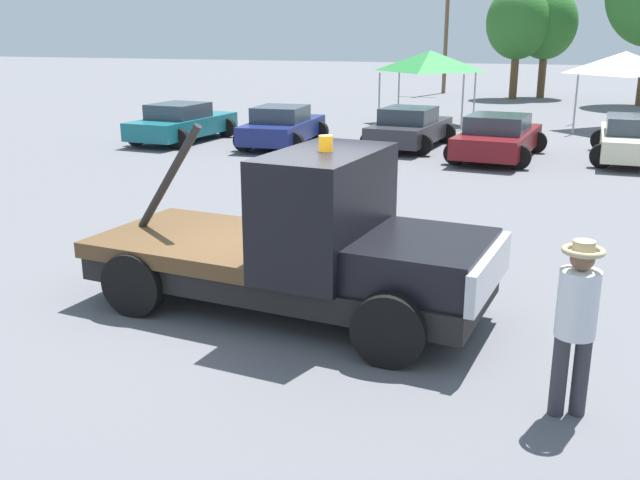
# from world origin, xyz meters

# --- Properties ---
(ground_plane) EXTENTS (160.00, 160.00, 0.00)m
(ground_plane) POSITION_xyz_m (0.00, 0.00, 0.00)
(ground_plane) COLOR slate
(tow_truck) EXTENTS (5.72, 2.71, 2.51)m
(tow_truck) POSITION_xyz_m (0.34, -0.03, 0.95)
(tow_truck) COLOR black
(tow_truck) RESTS_ON ground
(person_near_truck) EXTENTS (0.41, 0.41, 1.83)m
(person_near_truck) POSITION_xyz_m (3.75, -1.69, 1.08)
(person_near_truck) COLOR #38383D
(person_near_truck) RESTS_ON ground
(parked_car_teal) EXTENTS (2.60, 4.59, 1.34)m
(parked_car_teal) POSITION_xyz_m (-9.36, 13.31, 0.65)
(parked_car_teal) COLOR #196670
(parked_car_teal) RESTS_ON ground
(parked_car_navy) EXTENTS (2.55, 4.41, 1.34)m
(parked_car_navy) POSITION_xyz_m (-5.68, 13.58, 0.65)
(parked_car_navy) COLOR navy
(parked_car_navy) RESTS_ON ground
(parked_car_charcoal) EXTENTS (2.60, 4.35, 1.34)m
(parked_car_charcoal) POSITION_xyz_m (-1.57, 14.63, 0.65)
(parked_car_charcoal) COLOR #2D2D33
(parked_car_charcoal) RESTS_ON ground
(parked_car_maroon) EXTENTS (2.75, 4.71, 1.34)m
(parked_car_maroon) POSITION_xyz_m (1.41, 13.42, 0.65)
(parked_car_maroon) COLOR maroon
(parked_car_maroon) RESTS_ON ground
(parked_car_cream) EXTENTS (2.55, 4.89, 1.34)m
(parked_car_cream) POSITION_xyz_m (5.30, 14.47, 0.65)
(parked_car_cream) COLOR beige
(parked_car_cream) RESTS_ON ground
(canopy_tent_green) EXTENTS (3.40, 3.40, 2.97)m
(canopy_tent_green) POSITION_xyz_m (-2.28, 21.24, 2.55)
(canopy_tent_green) COLOR #9E9EA3
(canopy_tent_green) RESTS_ON ground
(canopy_tent_white) EXTENTS (3.30, 3.30, 2.99)m
(canopy_tent_white) POSITION_xyz_m (5.13, 21.42, 2.57)
(canopy_tent_white) COLOR #9E9EA3
(canopy_tent_white) RESTS_ON ground
(tree_left) EXTENTS (3.48, 3.48, 6.22)m
(tree_left) POSITION_xyz_m (0.05, 34.06, 4.17)
(tree_left) COLOR brown
(tree_left) RESTS_ON ground
(tree_right) EXTENTS (3.44, 3.44, 6.14)m
(tree_right) POSITION_xyz_m (1.50, 35.27, 4.12)
(tree_right) COLOR brown
(tree_right) RESTS_ON ground
(utility_pole) EXTENTS (2.20, 0.24, 9.58)m
(utility_pole) POSITION_xyz_m (-4.36, 36.55, 5.05)
(utility_pole) COLOR brown
(utility_pole) RESTS_ON ground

